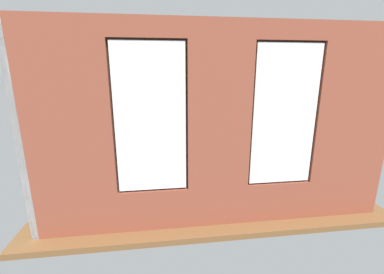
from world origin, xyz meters
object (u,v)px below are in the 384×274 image
couch_by_window (210,188)px  couch_left (287,161)px  tv_flatscreen (89,138)px  potted_plant_beside_window_right (133,169)px  potted_plant_foreground_right (116,139)px  potted_plant_near_tv (105,156)px  remote_black (170,152)px  coffee_table (177,155)px  potted_plant_corner_far_left (329,159)px  media_console (92,166)px  candle_jar (161,153)px  potted_plant_corner_near_left (256,123)px  cup_ceramic (191,149)px  table_plant_small (182,150)px  remote_silver (177,153)px  potted_plant_between_couches (282,176)px

couch_by_window → couch_left: same height
tv_flatscreen → potted_plant_beside_window_right: (-1.15, 1.74, -0.15)m
couch_by_window → potted_plant_foreground_right: 4.26m
potted_plant_near_tv → remote_black: bearing=-136.5°
couch_left → potted_plant_foreground_right: size_ratio=1.64×
coffee_table → potted_plant_corner_far_left: 3.42m
media_console → potted_plant_corner_far_left: potted_plant_corner_far_left is taller
media_console → potted_plant_near_tv: potted_plant_near_tv is taller
candle_jar → potted_plant_corner_near_left: size_ratio=0.07×
cup_ceramic → table_plant_small: table_plant_small is taller
remote_silver → potted_plant_corner_near_left: 3.36m
tv_flatscreen → potted_plant_corner_near_left: size_ratio=0.89×
coffee_table → potted_plant_corner_near_left: potted_plant_corner_near_left is taller
couch_by_window → potted_plant_between_couches: size_ratio=2.91×
coffee_table → candle_jar: candle_jar is taller
tv_flatscreen → potted_plant_near_tv: (-0.55, 1.04, -0.11)m
remote_silver → tv_flatscreen: size_ratio=0.14×
couch_by_window → potted_plant_corner_far_left: (-2.33, 0.10, 0.51)m
cup_ceramic → potted_plant_corner_near_left: 2.98m
potted_plant_corner_near_left → potted_plant_near_tv: bearing=35.1°
coffee_table → couch_left: bearing=166.9°
couch_left → remote_silver: bearing=-104.7°
potted_plant_corner_far_left → candle_jar: bearing=-29.3°
media_console → potted_plant_near_tv: (-0.55, 1.03, 0.59)m
remote_black → potted_plant_corner_far_left: bearing=169.6°
couch_by_window → remote_silver: 1.88m
potted_plant_corner_far_left → remote_silver: bearing=-34.3°
potted_plant_between_couches → potted_plant_beside_window_right: bearing=2.7°
coffee_table → potted_plant_near_tv: size_ratio=0.91×
couch_left → media_console: couch_left is taller
couch_left → table_plant_small: 2.61m
remote_black → potted_plant_near_tv: bearing=67.1°
potted_plant_foreground_right → potted_plant_corner_near_left: potted_plant_corner_near_left is taller
couch_by_window → potted_plant_corner_near_left: 4.36m
remote_black → potted_plant_corner_far_left: 3.61m
coffee_table → potted_plant_between_couches: 2.63m
coffee_table → tv_flatscreen: (2.08, 0.16, 0.57)m
coffee_table → potted_plant_corner_far_left: potted_plant_corner_far_left is taller
table_plant_small → remote_black: table_plant_small is taller
potted_plant_beside_window_right → potted_plant_corner_near_left: size_ratio=0.97×
couch_by_window → potted_plant_corner_far_left: size_ratio=1.40×
couch_left → cup_ceramic: 2.40m
potted_plant_corner_far_left → potted_plant_beside_window_right: (3.74, -0.01, -0.03)m
couch_by_window → potted_plant_beside_window_right: bearing=3.4°
cup_ceramic → media_console: 2.49m
potted_plant_between_couches → potted_plant_beside_window_right: potted_plant_beside_window_right is taller
coffee_table → candle_jar: 0.44m
couch_left → remote_silver: (2.65, -0.62, 0.13)m
remote_silver → potted_plant_corner_far_left: size_ratio=0.12×
couch_left → potted_plant_foreground_right: potted_plant_foreground_right is taller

